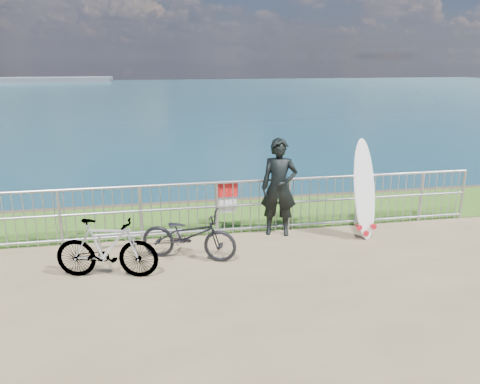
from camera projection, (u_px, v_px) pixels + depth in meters
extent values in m
plane|color=#2F5A19|center=(232.00, 215.00, 10.67)|extent=(120.00, 120.00, 0.00)
cube|color=brown|center=(225.00, 290.00, 12.51)|extent=(120.00, 0.30, 5.00)
plane|color=#1C4555|center=(159.00, 100.00, 94.45)|extent=(260.00, 260.00, 0.00)
cube|color=#565E68|center=(6.00, 80.00, 158.98)|extent=(70.00, 12.00, 1.50)
cylinder|color=#979AA0|center=(241.00, 181.00, 9.33)|extent=(10.00, 0.06, 0.06)
cylinder|color=#979AA0|center=(241.00, 205.00, 9.47)|extent=(10.00, 0.05, 0.05)
cylinder|color=#979AA0|center=(241.00, 228.00, 9.61)|extent=(10.00, 0.05, 0.05)
cylinder|color=#979AA0|center=(60.00, 218.00, 8.86)|extent=(0.06, 0.06, 1.10)
cylinder|color=#979AA0|center=(141.00, 213.00, 9.13)|extent=(0.06, 0.06, 1.10)
cylinder|color=#979AA0|center=(217.00, 209.00, 9.39)|extent=(0.06, 0.06, 1.10)
cylinder|color=#979AA0|center=(289.00, 205.00, 9.66)|extent=(0.06, 0.06, 1.10)
cylinder|color=#979AA0|center=(357.00, 201.00, 9.93)|extent=(0.06, 0.06, 1.10)
cylinder|color=#979AA0|center=(421.00, 197.00, 10.19)|extent=(0.06, 0.06, 1.10)
cylinder|color=#979AA0|center=(462.00, 195.00, 10.37)|extent=(0.06, 0.06, 1.10)
cube|color=red|center=(228.00, 190.00, 9.39)|extent=(0.42, 0.02, 0.30)
cube|color=white|center=(228.00, 190.00, 9.38)|extent=(0.38, 0.01, 0.08)
cube|color=white|center=(228.00, 206.00, 9.48)|extent=(0.36, 0.02, 0.26)
imported|color=black|center=(279.00, 187.00, 9.33)|extent=(0.82, 0.66, 1.97)
ellipsoid|color=white|center=(364.00, 189.00, 9.16)|extent=(0.63, 0.59, 1.99)
cone|color=red|center=(357.00, 226.00, 9.22)|extent=(0.12, 0.22, 0.12)
cone|color=red|center=(372.00, 225.00, 9.28)|extent=(0.12, 0.22, 0.12)
cone|color=red|center=(364.00, 232.00, 9.29)|extent=(0.12, 0.22, 0.12)
imported|color=black|center=(189.00, 235.00, 8.29)|extent=(1.83, 1.19, 0.91)
imported|color=black|center=(107.00, 248.00, 7.59)|extent=(1.74, 0.82, 1.01)
cylinder|color=#979AA0|center=(139.00, 233.00, 8.78)|extent=(1.63, 0.05, 0.05)
cylinder|color=#979AA0|center=(100.00, 243.00, 8.70)|extent=(0.04, 0.04, 0.32)
cylinder|color=#979AA0|center=(177.00, 238.00, 8.96)|extent=(0.04, 0.04, 0.32)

